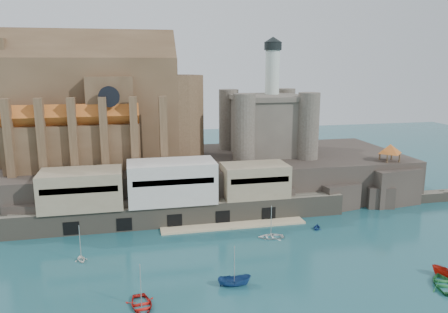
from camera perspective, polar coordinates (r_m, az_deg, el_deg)
name	(u,v)px	position (r m, az deg, el deg)	size (l,w,h in m)	color
ground	(248,266)	(74.70, 3.10, -14.05)	(300.00, 300.00, 0.00)	#17464E
promontory	(205,177)	(109.09, -2.47, -2.73)	(100.00, 36.00, 10.00)	black
quay	(171,194)	(91.97, -6.88, -4.93)	(70.00, 12.00, 13.05)	#666051
church	(102,110)	(107.07, -15.59, 5.92)	(47.00, 25.93, 30.51)	#503A25
castle_keep	(266,121)	(111.95, 5.57, 4.60)	(21.20, 21.20, 29.30)	#4D463C
rock_outcrop	(388,185)	(112.34, 20.58, -3.56)	(14.50, 10.50, 8.70)	black
pavilion	(390,150)	(110.54, 20.87, 0.82)	(6.40, 6.40, 5.40)	#503A25
boat_0	(142,307)	(64.68, -10.71, -18.74)	(4.20, 1.22, 5.88)	#B2150F
boat_2	(234,285)	(68.81, 1.35, -16.48)	(1.90, 1.95, 5.06)	navy
boat_3	(445,286)	(76.24, 26.85, -14.88)	(4.75, 1.38, 6.65)	#1E6931
boat_4	(81,261)	(79.99, -18.13, -12.83)	(2.46, 1.50, 2.85)	white
boat_5	(448,277)	(79.27, 27.17, -13.86)	(1.81, 1.86, 4.80)	#A7180A
boat_6	(271,238)	(85.88, 6.13, -10.49)	(3.58, 1.04, 5.01)	silver
boat_7	(317,229)	(91.51, 12.03, -9.23)	(2.36, 1.44, 2.73)	navy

